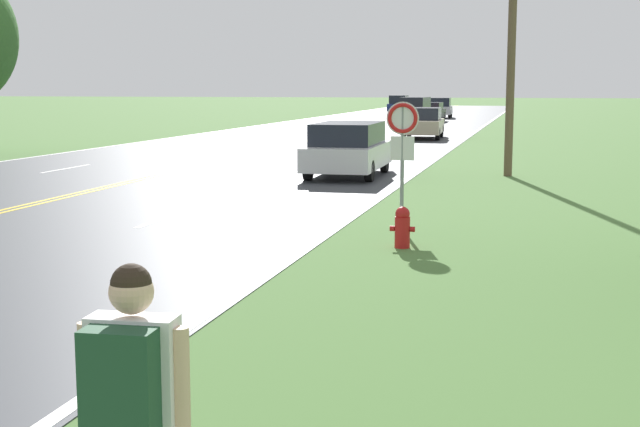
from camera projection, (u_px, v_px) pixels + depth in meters
name	position (u px, v px, depth m)	size (l,w,h in m)	color
hitchhiker_person	(131.00, 396.00, 4.52)	(0.60, 0.43, 1.75)	#475175
fire_hydrant	(402.00, 227.00, 14.57)	(0.41, 0.25, 0.68)	red
traffic_sign	(402.00, 134.00, 16.29)	(0.60, 0.10, 2.35)	gray
utility_pole_midground	(512.00, 31.00, 25.63)	(1.80, 0.24, 8.09)	brown
car_white_van_approaching	(348.00, 148.00, 25.99)	(2.03, 4.48, 1.57)	black
car_champagne_sedan_mid_near	(423.00, 123.00, 44.60)	(2.07, 4.59, 1.54)	black
car_red_suv_mid_far	(415.00, 111.00, 57.07)	(1.90, 4.56, 1.91)	black
car_black_sedan_receding	(429.00, 112.00, 65.16)	(2.03, 3.99, 1.43)	black
car_silver_hatchback_distant	(440.00, 107.00, 72.97)	(2.10, 3.85, 1.66)	black
car_dark_blue_van_horizon	(399.00, 104.00, 85.26)	(1.87, 4.05, 1.72)	black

